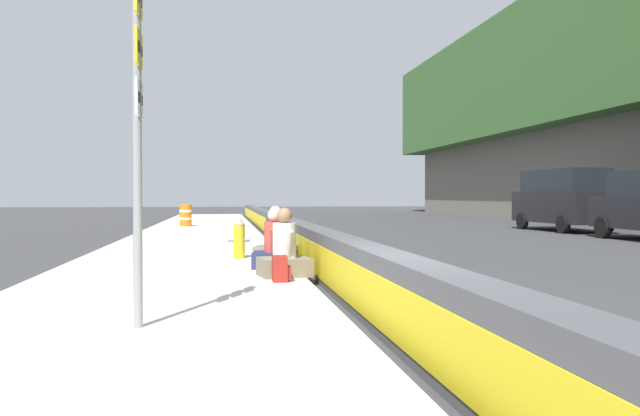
{
  "coord_description": "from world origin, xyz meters",
  "views": [
    {
      "loc": [
        -6.49,
        1.8,
        1.47
      ],
      "look_at": [
        6.71,
        -0.25,
        1.21
      ],
      "focal_mm": 35.41,
      "sensor_mm": 36.0,
      "label": 1
    }
  ],
  "objects_px": {
    "route_sign_post": "(138,119)",
    "seated_person_foreground": "(285,255)",
    "backpack": "(280,269)",
    "parked_car_fourth": "(563,199)",
    "fire_hydrant": "(239,237)",
    "seated_person_middle": "(274,249)",
    "seated_person_rear": "(275,244)",
    "construction_barrel": "(186,215)"
  },
  "relations": [
    {
      "from": "fire_hydrant",
      "to": "parked_car_fourth",
      "type": "bearing_deg",
      "value": -51.5
    },
    {
      "from": "seated_person_foreground",
      "to": "seated_person_middle",
      "type": "distance_m",
      "value": 1.23
    },
    {
      "from": "fire_hydrant",
      "to": "parked_car_fourth",
      "type": "relative_size",
      "value": 0.17
    },
    {
      "from": "backpack",
      "to": "seated_person_rear",
      "type": "bearing_deg",
      "value": -3.34
    },
    {
      "from": "parked_car_fourth",
      "to": "route_sign_post",
      "type": "bearing_deg",
      "value": 140.2
    },
    {
      "from": "route_sign_post",
      "to": "parked_car_fourth",
      "type": "distance_m",
      "value": 23.24
    },
    {
      "from": "backpack",
      "to": "construction_barrel",
      "type": "xyz_separation_m",
      "value": [
        18.45,
        2.48,
        0.28
      ]
    },
    {
      "from": "seated_person_middle",
      "to": "construction_barrel",
      "type": "bearing_deg",
      "value": 8.71
    },
    {
      "from": "seated_person_middle",
      "to": "parked_car_fourth",
      "type": "xyz_separation_m",
      "value": [
        12.79,
        -13.08,
        0.87
      ]
    },
    {
      "from": "seated_person_foreground",
      "to": "parked_car_fourth",
      "type": "xyz_separation_m",
      "value": [
        14.02,
        -13.01,
        0.86
      ]
    },
    {
      "from": "backpack",
      "to": "parked_car_fourth",
      "type": "bearing_deg",
      "value": -41.86
    },
    {
      "from": "route_sign_post",
      "to": "seated_person_foreground",
      "type": "bearing_deg",
      "value": -25.83
    },
    {
      "from": "construction_barrel",
      "to": "seated_person_rear",
      "type": "bearing_deg",
      "value": -170.15
    },
    {
      "from": "fire_hydrant",
      "to": "backpack",
      "type": "relative_size",
      "value": 2.2
    },
    {
      "from": "backpack",
      "to": "fire_hydrant",
      "type": "bearing_deg",
      "value": 8.05
    },
    {
      "from": "backpack",
      "to": "construction_barrel",
      "type": "bearing_deg",
      "value": 7.66
    },
    {
      "from": "seated_person_foreground",
      "to": "construction_barrel",
      "type": "xyz_separation_m",
      "value": [
        17.81,
        2.61,
        0.12
      ]
    },
    {
      "from": "seated_person_foreground",
      "to": "construction_barrel",
      "type": "distance_m",
      "value": 18.0
    },
    {
      "from": "seated_person_rear",
      "to": "backpack",
      "type": "bearing_deg",
      "value": 176.66
    },
    {
      "from": "seated_person_foreground",
      "to": "route_sign_post",
      "type": "bearing_deg",
      "value": 154.17
    },
    {
      "from": "route_sign_post",
      "to": "seated_person_foreground",
      "type": "xyz_separation_m",
      "value": [
        3.82,
        -1.85,
        -1.74
      ]
    },
    {
      "from": "construction_barrel",
      "to": "parked_car_fourth",
      "type": "xyz_separation_m",
      "value": [
        -3.79,
        -15.62,
        0.73
      ]
    },
    {
      "from": "seated_person_middle",
      "to": "seated_person_rear",
      "type": "height_order",
      "value": "seated_person_rear"
    },
    {
      "from": "seated_person_rear",
      "to": "construction_barrel",
      "type": "xyz_separation_m",
      "value": [
        15.34,
        2.66,
        0.13
      ]
    },
    {
      "from": "construction_barrel",
      "to": "route_sign_post",
      "type": "bearing_deg",
      "value": -177.99
    },
    {
      "from": "route_sign_post",
      "to": "fire_hydrant",
      "type": "distance_m",
      "value": 7.25
    },
    {
      "from": "seated_person_foreground",
      "to": "construction_barrel",
      "type": "bearing_deg",
      "value": 8.33
    },
    {
      "from": "seated_person_middle",
      "to": "fire_hydrant",
      "type": "bearing_deg",
      "value": 17.26
    },
    {
      "from": "seated_person_rear",
      "to": "backpack",
      "type": "xyz_separation_m",
      "value": [
        -3.11,
        0.18,
        -0.16
      ]
    },
    {
      "from": "seated_person_rear",
      "to": "backpack",
      "type": "relative_size",
      "value": 2.8
    },
    {
      "from": "seated_person_foreground",
      "to": "backpack",
      "type": "height_order",
      "value": "seated_person_foreground"
    },
    {
      "from": "construction_barrel",
      "to": "parked_car_fourth",
      "type": "bearing_deg",
      "value": -103.64
    },
    {
      "from": "fire_hydrant",
      "to": "seated_person_middle",
      "type": "bearing_deg",
      "value": -162.74
    },
    {
      "from": "fire_hydrant",
      "to": "seated_person_middle",
      "type": "height_order",
      "value": "seated_person_middle"
    },
    {
      "from": "seated_person_foreground",
      "to": "seated_person_middle",
      "type": "height_order",
      "value": "seated_person_foreground"
    },
    {
      "from": "route_sign_post",
      "to": "seated_person_rear",
      "type": "height_order",
      "value": "route_sign_post"
    },
    {
      "from": "seated_person_rear",
      "to": "parked_car_fourth",
      "type": "distance_m",
      "value": 17.38
    },
    {
      "from": "fire_hydrant",
      "to": "seated_person_rear",
      "type": "xyz_separation_m",
      "value": [
        -0.67,
        -0.72,
        -0.1
      ]
    },
    {
      "from": "fire_hydrant",
      "to": "route_sign_post",
      "type": "bearing_deg",
      "value": 170.32
    },
    {
      "from": "route_sign_post",
      "to": "seated_person_foreground",
      "type": "relative_size",
      "value": 3.18
    },
    {
      "from": "route_sign_post",
      "to": "seated_person_foreground",
      "type": "distance_m",
      "value": 4.59
    },
    {
      "from": "seated_person_foreground",
      "to": "seated_person_rear",
      "type": "distance_m",
      "value": 2.47
    }
  ]
}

